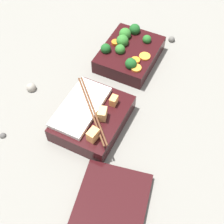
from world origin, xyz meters
TOP-DOWN VIEW (x-y plane):
  - ground_plane at (0.00, 0.00)m, footprint 3.00×3.00m
  - bento_tray_vegetable at (-0.14, 0.00)m, footprint 0.20×0.16m
  - bento_tray_rice at (0.12, 0.01)m, footprint 0.20×0.16m
  - bento_lid at (0.31, 0.16)m, footprint 0.22×0.19m
  - pebble_0 at (-0.28, 0.09)m, footprint 0.02×0.02m
  - pebble_1 at (0.10, -0.19)m, footprint 0.03×0.03m
  - pebble_2 at (0.26, -0.17)m, footprint 0.02×0.02m

SIDE VIEW (x-z plane):
  - ground_plane at x=0.00m, z-range 0.00..0.00m
  - pebble_2 at x=0.26m, z-range 0.00..0.01m
  - pebble_0 at x=-0.28m, z-range -0.01..0.02m
  - pebble_1 at x=0.10m, z-range -0.01..0.02m
  - bento_lid at x=0.31m, z-range 0.00..0.02m
  - bento_tray_rice at x=0.12m, z-range -0.01..0.06m
  - bento_tray_vegetable at x=-0.14m, z-range -0.01..0.06m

